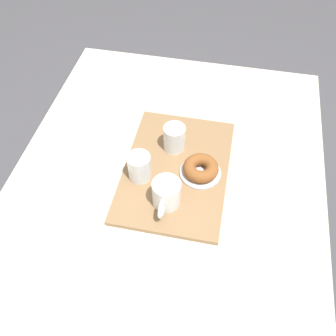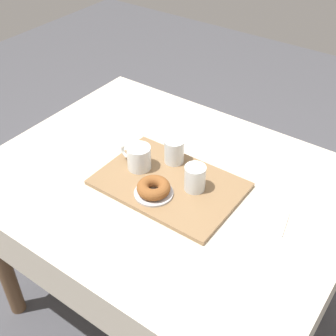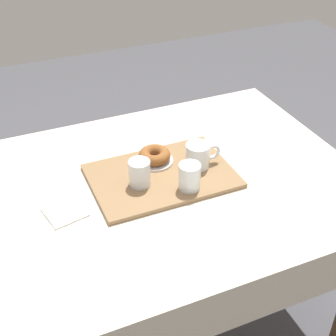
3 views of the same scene
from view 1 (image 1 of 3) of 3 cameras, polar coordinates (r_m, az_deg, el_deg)
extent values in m
plane|color=#47474C|center=(1.83, -0.09, -15.73)|extent=(6.00, 6.00, 0.00)
cube|color=beige|center=(1.21, -0.13, -1.87)|extent=(1.24, 0.97, 0.03)
cube|color=beige|center=(1.31, 21.12, -7.40)|extent=(1.24, 0.01, 0.14)
cube|color=beige|center=(1.42, -19.55, -0.80)|extent=(1.24, 0.01, 0.14)
cube|color=beige|center=(1.70, 4.16, 12.65)|extent=(0.01, 0.97, 0.14)
cylinder|color=brown|center=(1.84, 15.37, 2.01)|extent=(0.06, 0.06, 0.71)
cylinder|color=brown|center=(1.90, -8.56, 5.62)|extent=(0.06, 0.06, 0.71)
cube|color=olive|center=(1.20, 1.22, -0.24)|extent=(0.47, 0.32, 0.02)
cylinder|color=white|center=(1.09, -0.23, -3.76)|extent=(0.08, 0.08, 0.08)
cylinder|color=#84380F|center=(1.09, -0.23, -3.99)|extent=(0.07, 0.07, 0.06)
torus|color=white|center=(1.05, -0.95, -6.05)|extent=(0.06, 0.01, 0.06)
cylinder|color=white|center=(1.15, -4.29, 0.19)|extent=(0.07, 0.07, 0.09)
cylinder|color=silver|center=(1.16, -4.23, -0.53)|extent=(0.06, 0.06, 0.04)
cylinder|color=white|center=(1.22, 0.75, 4.53)|extent=(0.07, 0.07, 0.09)
cylinder|color=silver|center=(1.24, 0.74, 3.84)|extent=(0.06, 0.06, 0.04)
cylinder|color=silver|center=(1.18, 4.84, -0.71)|extent=(0.13, 0.13, 0.01)
torus|color=brown|center=(1.17, 4.91, -0.01)|extent=(0.11, 0.11, 0.04)
cube|color=white|center=(1.44, 1.85, 10.22)|extent=(0.13, 0.13, 0.01)
camera|label=2|loc=(1.60, 54.87, 36.72)|focal=47.48mm
camera|label=3|loc=(1.80, -48.31, 39.44)|focal=51.16mm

